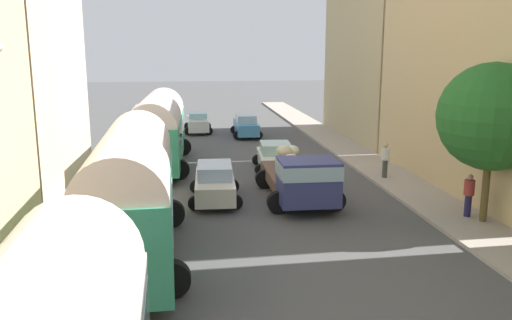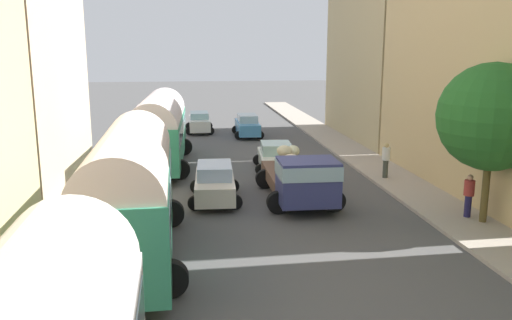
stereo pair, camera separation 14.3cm
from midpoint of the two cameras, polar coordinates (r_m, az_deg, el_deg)
ground_plane at (r=27.49m, az=-0.97°, el=-1.63°), size 154.00×154.00×0.00m
sidewalk_left at (r=27.65m, az=-16.08°, el=-1.88°), size 2.50×70.00×0.14m
sidewalk_right at (r=29.15m, az=13.35°, el=-1.02°), size 2.50×70.00×0.14m
building_left_2 at (r=27.28m, az=-25.50°, el=12.64°), size 5.85×10.95×14.58m
building_right_2 at (r=26.91m, az=24.24°, el=12.08°), size 5.30×14.12×13.93m
building_right_3 at (r=39.28m, az=13.60°, el=10.70°), size 4.85×12.69×11.59m
parked_bus_1 at (r=16.68m, az=-13.04°, el=-2.84°), size 3.40×9.22×4.15m
parked_bus_2 at (r=29.57m, az=-10.17°, el=3.48°), size 3.53×9.95×4.00m
cargo_truck_0 at (r=22.37m, az=5.02°, el=-1.78°), size 3.24×6.55×2.19m
car_0 at (r=28.50m, az=2.30°, el=0.39°), size 2.53×3.94×1.48m
car_1 at (r=39.28m, az=-0.83°, el=3.73°), size 2.16×4.33×1.63m
car_2 at (r=22.83m, az=-4.28°, el=-2.42°), size 2.35×4.26×1.62m
car_3 at (r=41.42m, az=-6.00°, el=4.08°), size 2.16×4.25×1.57m
pedestrian_1 at (r=26.96m, az=13.93°, el=0.09°), size 0.46×0.46×1.90m
pedestrian_3 at (r=21.75m, az=22.07°, el=-3.46°), size 0.47×0.47×1.80m
roadside_tree_2 at (r=20.80m, az=24.22°, el=4.23°), size 3.89×3.89×6.00m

